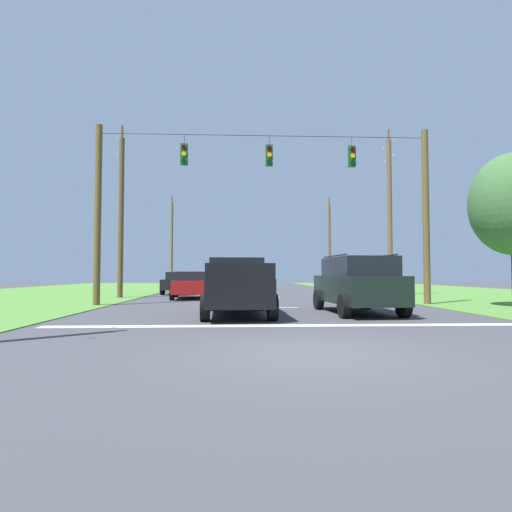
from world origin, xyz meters
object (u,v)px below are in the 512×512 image
at_px(pickup_truck, 237,286).
at_px(distant_car_far_parked, 191,285).
at_px(utility_pole_mid_left, 121,213).
at_px(distant_car_oncoming, 181,282).
at_px(utility_pole_far_right, 329,243).
at_px(overhead_signal_span, 265,207).
at_px(distant_car_crossing_white, 351,281).
at_px(utility_pole_mid_right, 390,213).
at_px(utility_pole_far_left, 172,243).
at_px(suv_black, 357,283).

height_order(pickup_truck, distant_car_far_parked, pickup_truck).
relative_size(distant_car_far_parked, utility_pole_mid_left, 0.44).
bearing_deg(distant_car_oncoming, utility_pole_mid_left, -120.35).
distance_m(utility_pole_far_right, utility_pole_mid_left, 25.11).
xyz_separation_m(overhead_signal_span, distant_car_far_parked, (-3.90, 5.04, -3.64)).
height_order(distant_car_far_parked, utility_pole_far_right, utility_pole_far_right).
height_order(distant_car_crossing_white, distant_car_oncoming, same).
xyz_separation_m(utility_pole_far_right, utility_pole_mid_left, (-16.47, -18.94, 0.33)).
height_order(distant_car_crossing_white, distant_car_far_parked, same).
distance_m(distant_car_oncoming, utility_pole_mid_right, 14.72).
relative_size(utility_pole_mid_left, utility_pole_far_left, 1.06).
xyz_separation_m(distant_car_crossing_white, utility_pole_far_right, (0.63, 10.50, 3.82)).
bearing_deg(pickup_truck, utility_pole_mid_right, 49.92).
distance_m(distant_car_oncoming, utility_pole_far_right, 20.01).
bearing_deg(distant_car_oncoming, overhead_signal_span, -63.75).
xyz_separation_m(suv_black, distant_car_crossing_white, (4.81, 18.16, -0.27)).
bearing_deg(distant_car_crossing_white, overhead_signal_span, -118.81).
bearing_deg(utility_pole_mid_right, distant_car_crossing_white, 95.02).
bearing_deg(utility_pole_far_right, distant_car_oncoming, -134.02).
distance_m(overhead_signal_span, distant_car_crossing_white, 16.60).
relative_size(overhead_signal_span, utility_pole_far_left, 1.59).
xyz_separation_m(suv_black, utility_pole_far_right, (5.44, 28.66, 3.55)).
bearing_deg(overhead_signal_span, distant_car_oncoming, 116.25).
bearing_deg(distant_car_crossing_white, utility_pole_mid_left, -151.93).
height_order(suv_black, utility_pole_mid_left, utility_pole_mid_left).
bearing_deg(suv_black, utility_pole_mid_right, 64.18).
relative_size(overhead_signal_span, utility_pole_mid_left, 1.50).
height_order(distant_car_oncoming, distant_car_far_parked, same).
height_order(pickup_truck, distant_car_oncoming, pickup_truck).
bearing_deg(distant_car_crossing_white, utility_pole_far_left, 146.12).
bearing_deg(suv_black, distant_car_oncoming, 119.45).
bearing_deg(distant_car_far_parked, distant_car_crossing_white, 38.02).
xyz_separation_m(pickup_truck, utility_pole_far_left, (-6.83, 29.18, 3.68)).
relative_size(pickup_truck, suv_black, 1.12).
bearing_deg(utility_pole_mid_right, suv_black, -115.82).
relative_size(pickup_truck, utility_pole_far_left, 0.57).
xyz_separation_m(distant_car_crossing_white, distant_car_far_parked, (-11.71, -9.15, 0.00)).
height_order(pickup_truck, utility_pole_mid_right, utility_pole_mid_right).
xyz_separation_m(distant_car_far_parked, utility_pole_far_right, (12.34, 19.65, 3.82)).
bearing_deg(utility_pole_far_left, distant_car_crossing_white, -33.88).
bearing_deg(distant_car_far_parked, overhead_signal_span, -52.22).
distance_m(suv_black, distant_car_crossing_white, 18.79).
height_order(pickup_truck, suv_black, suv_black).
xyz_separation_m(pickup_truck, distant_car_crossing_white, (9.09, 18.49, -0.18)).
relative_size(distant_car_oncoming, utility_pole_mid_right, 0.42).
relative_size(distant_car_far_parked, utility_pole_far_right, 0.46).
bearing_deg(utility_pole_mid_left, pickup_truck, -56.10).
xyz_separation_m(suv_black, utility_pole_mid_left, (-11.03, 9.72, 3.88)).
relative_size(pickup_truck, distant_car_crossing_white, 1.27).
relative_size(suv_black, utility_pole_mid_right, 0.46).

